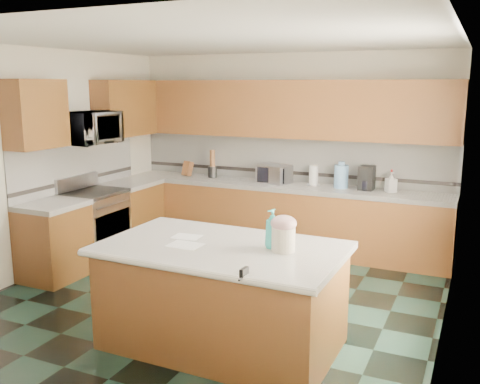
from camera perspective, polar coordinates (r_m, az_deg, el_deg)
The scene contains 52 objects.
floor at distance 5.91m, azimuth -2.79°, elevation -11.21°, with size 4.60×4.60×0.00m, color black.
ceiling at distance 5.47m, azimuth -3.08°, elevation 15.90°, with size 4.60×4.60×0.00m, color white.
wall_back at distance 7.64m, azimuth 5.17°, elevation 4.44°, with size 4.60×0.04×2.70m, color white.
wall_front at distance 3.68m, azimuth -19.91°, elevation -3.76°, with size 4.60×0.04×2.70m, color white.
wall_left at distance 6.91m, azimuth -20.28°, elevation 3.04°, with size 0.04×4.60×2.70m, color white.
wall_right at distance 4.92m, azimuth 21.78°, elevation -0.19°, with size 0.04×4.60×2.70m, color white.
back_base_cab at distance 7.51m, azimuth 4.22°, elevation -2.81°, with size 4.60×0.60×0.86m, color #321E0A.
back_countertop at distance 7.41m, azimuth 4.27°, elevation 0.64°, with size 4.60×0.64×0.06m, color white.
back_upper_cab at distance 7.42m, azimuth 4.76°, elevation 8.81°, with size 4.60×0.33×0.78m, color #321E0A.
back_backsplash at distance 7.63m, azimuth 5.07°, elevation 3.55°, with size 4.60×0.02×0.63m, color silver.
back_accent_band at distance 7.65m, azimuth 5.03°, elevation 2.10°, with size 4.60×0.01×0.05m, color black.
left_base_cab_rear at distance 7.83m, azimuth -11.51°, elevation -2.42°, with size 0.60×0.82×0.86m, color #321E0A.
left_counter_rear at distance 7.74m, azimuth -11.64°, elevation 0.89°, with size 0.64×0.82×0.06m, color white.
left_base_cab_front at distance 6.71m, azimuth -19.23°, elevation -5.18°, with size 0.60×0.72×0.86m, color #321E0A.
left_counter_front at distance 6.60m, azimuth -19.49°, elevation -1.34°, with size 0.64×0.72×0.06m, color white.
left_backsplash at distance 7.30m, azimuth -17.01°, elevation 2.75°, with size 0.02×2.30×0.63m, color silver.
left_accent_band at distance 7.32m, azimuth -16.89°, elevation 1.24°, with size 0.01×2.30×0.05m, color black.
left_upper_cab_rear at distance 7.81m, azimuth -12.17°, elevation 8.73°, with size 0.33×1.09×0.78m, color #321E0A.
left_upper_cab_front at distance 6.55m, azimuth -20.96°, elevation 7.77°, with size 0.33×0.72×0.78m, color #321E0A.
range_body at distance 7.23m, azimuth -15.19°, elevation -3.67°, with size 0.60×0.76×0.88m, color #B7B7BC.
range_oven_door at distance 7.06m, azimuth -13.36°, elevation -4.27°, with size 0.02×0.68×0.55m, color black.
range_cooktop at distance 7.13m, azimuth -15.38°, elevation -0.09°, with size 0.62×0.78×0.04m, color black.
range_handle at distance 6.95m, azimuth -13.31°, elevation -1.28°, with size 0.02×0.02×0.66m, color #B7B7BC.
range_backguard at distance 7.27m, azimuth -17.01°, elevation 1.00°, with size 0.06×0.76×0.18m, color #B7B7BC.
microwave at distance 7.02m, azimuth -15.74°, elevation 6.58°, with size 0.73×0.50×0.41m, color #B7B7BC.
island_base at distance 4.76m, azimuth -1.90°, elevation -11.32°, with size 1.96×1.12×0.86m, color #321E0A.
island_top at distance 4.61m, azimuth -1.94°, elevation -6.03°, with size 2.06×1.22×0.06m, color white.
island_bullnose at distance 4.10m, azimuth -5.79°, elevation -8.32°, with size 0.06×0.06×2.06m, color white.
treat_jar at distance 4.42m, azimuth 4.65°, elevation -5.03°, with size 0.20×0.20×0.20m, color beige.
treat_jar_lid at distance 4.38m, azimuth 4.67°, elevation -3.34°, with size 0.22×0.22×0.13m, color #CF9D9F.
treat_jar_knob at distance 4.37m, azimuth 4.68°, elevation -2.76°, with size 0.02×0.02×0.07m, color tan.
treat_jar_knob_end_l at distance 4.38m, azimuth 4.25°, elevation -2.71°, with size 0.04×0.04×0.04m, color tan.
treat_jar_knob_end_r at distance 4.36m, azimuth 5.12°, elevation -2.80°, with size 0.04×0.04×0.04m, color tan.
soap_bottle_island at distance 4.48m, azimuth 3.48°, elevation -3.93°, with size 0.13×0.13×0.33m, color #2FB3B3.
paper_sheet_a at distance 4.61m, azimuth -5.88°, elevation -5.64°, with size 0.29×0.21×0.00m, color white.
paper_sheet_b at distance 4.86m, azimuth -5.69°, elevation -4.77°, with size 0.25×0.19×0.00m, color white.
clamp_body at distance 3.90m, azimuth 0.44°, elevation -8.70°, with size 0.03×0.10×0.09m, color black.
clamp_handle at distance 3.85m, azimuth 0.08°, elevation -9.25°, with size 0.02×0.02×0.07m, color black.
knife_block at distance 8.07m, azimuth -5.62°, elevation 2.49°, with size 0.12×0.10×0.22m, color #472814.
utensil_crock at distance 7.90m, azimuth -2.96°, elevation 2.16°, with size 0.13×0.13×0.17m, color black.
utensil_bundle at distance 7.87m, azimuth -2.97°, elevation 3.62°, with size 0.08×0.08×0.24m, color #472814.
toaster_oven at distance 7.47m, azimuth 3.67°, elevation 1.94°, with size 0.43×0.30×0.25m, color #B7B7BC.
toaster_oven_door at distance 7.34m, azimuth 3.27°, elevation 1.78°, with size 0.39×0.01×0.21m, color black.
paper_towel at distance 7.34m, azimuth 7.85°, elevation 1.78°, with size 0.12×0.12×0.27m, color white.
paper_towel_base at distance 7.36m, azimuth 7.83°, elevation 0.78°, with size 0.18×0.18×0.01m, color #B7B7BC.
water_jug at distance 7.19m, azimuth 10.74°, elevation 1.63°, with size 0.19×0.19×0.31m, color #6C9FD8.
water_jug_neck at distance 7.17m, azimuth 10.79°, elevation 3.01°, with size 0.09×0.09×0.04m, color #6C9FD8.
coffee_maker at distance 7.14m, azimuth 13.37°, elevation 1.48°, with size 0.19×0.20×0.31m, color black.
coffee_carafe at distance 7.11m, azimuth 13.26°, elevation 0.69°, with size 0.13×0.13×0.13m, color black.
soap_bottle_back at distance 7.06m, azimuth 15.82°, elevation 1.03°, with size 0.12×0.12×0.26m, color white.
soap_back_cap at distance 7.04m, azimuth 15.88°, elevation 2.20°, with size 0.02×0.02×0.03m, color red.
window_light_proxy at distance 4.70m, azimuth 21.41°, elevation 1.19°, with size 0.02×1.40×1.10m, color white.
Camera 1 is at (2.53, -4.83, 2.27)m, focal length 40.00 mm.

